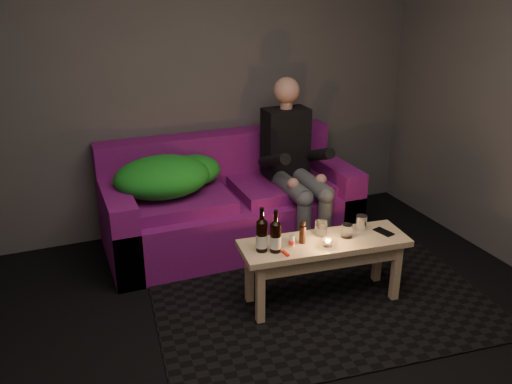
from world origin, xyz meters
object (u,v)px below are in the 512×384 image
Objects in this scene: person at (294,161)px; beer_bottle_b at (276,236)px; sofa at (229,206)px; coffee_table at (324,252)px; steel_cup at (361,223)px; beer_bottle_a at (262,235)px.

person is 4.71× the size of beer_bottle_b.
sofa is 1.14m from coffee_table.
beer_bottle_a is at bearing -177.61° from steel_cup.
sofa reaches higher than beer_bottle_a.
coffee_table is (-0.22, -0.93, -0.32)m from person.
steel_cup is (0.67, 0.07, -0.05)m from beer_bottle_b.
beer_bottle_a reaches higher than steel_cup.
beer_bottle_a is at bearing 151.75° from beer_bottle_b.
sofa is 0.65m from person.
person is 1.01m from coffee_table.
steel_cup is at bearing -60.08° from sofa.
coffee_table is at bearing -75.26° from sofa.
person is 1.16× the size of coffee_table.
person is 4.52× the size of beer_bottle_a.
beer_bottle_b is 2.75× the size of steel_cup.
sofa is at bearing 162.08° from person.
beer_bottle_b is at bearing -173.88° from steel_cup.
person is at bearing 96.15° from steel_cup.
sofa is 1.74× the size of coffee_table.
person reaches higher than beer_bottle_b.
beer_bottle_b reaches higher than steel_cup.
coffee_table is 11.16× the size of steel_cup.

